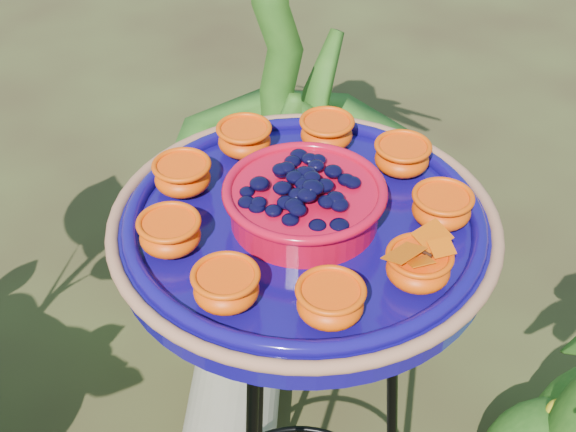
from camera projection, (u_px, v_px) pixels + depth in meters
The scene contains 3 objects.
tripod_stand at pixel (301, 421), 1.24m from camera, with size 0.39×0.39×0.92m.
feeder_dish at pixel (304, 221), 0.99m from camera, with size 0.55×0.55×0.11m.
shrub_back_right at pixel (292, 112), 1.92m from camera, with size 0.64×0.64×1.15m, color #255215.
Camera 1 is at (-0.46, -0.67, 1.59)m, focal length 50.00 mm.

